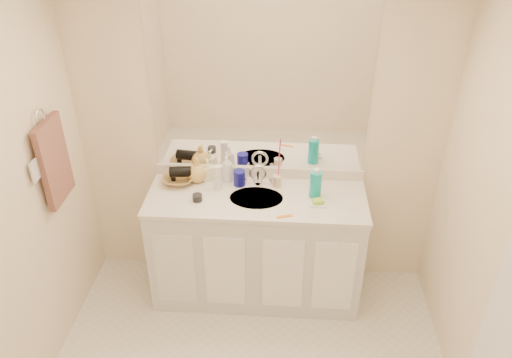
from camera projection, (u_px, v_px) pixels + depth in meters
name	position (u px, v px, depth m)	size (l,w,h in m)	color
ceiling	(237.00, 1.00, 1.78)	(2.60, 2.60, 0.02)	white
wall_back	(259.00, 137.00, 3.51)	(2.60, 0.02, 2.40)	#F9E5C3
vanity_cabinet	(256.00, 247.00, 3.69)	(1.50, 0.55, 0.85)	silver
countertop	(256.00, 198.00, 3.45)	(1.52, 0.57, 0.03)	silver
backsplash	(259.00, 172.00, 3.65)	(1.52, 0.03, 0.08)	silver
sink_basin	(256.00, 199.00, 3.43)	(0.37, 0.37, 0.02)	beige
faucet	(258.00, 177.00, 3.55)	(0.02, 0.02, 0.11)	silver
mirror	(259.00, 89.00, 3.32)	(1.48, 0.01, 1.20)	white
blue_mug	(239.00, 178.00, 3.54)	(0.08, 0.08, 0.11)	navy
tan_cup	(277.00, 181.00, 3.53)	(0.06, 0.06, 0.08)	beige
toothbrush	(279.00, 168.00, 3.48)	(0.01, 0.01, 0.19)	#EA3D75
mouthwash_bottle	(315.00, 184.00, 3.39)	(0.08, 0.08, 0.19)	#0EAEAD
soap_dish	(318.00, 204.00, 3.36)	(0.11, 0.09, 0.01)	white
green_soap	(318.00, 201.00, 3.35)	(0.08, 0.05, 0.03)	#A4D634
orange_comb	(285.00, 216.00, 3.24)	(0.11, 0.02, 0.00)	orange
dark_jar	(197.00, 198.00, 3.39)	(0.07, 0.07, 0.05)	black
extra_white_bottle	(218.00, 178.00, 3.48)	(0.06, 0.06, 0.18)	white
soap_bottle_white	(227.00, 169.00, 3.57)	(0.08, 0.08, 0.20)	white
soap_bottle_cream	(208.00, 170.00, 3.59)	(0.07, 0.08, 0.16)	#F1F1C5
soap_bottle_yellow	(197.00, 169.00, 3.57)	(0.15, 0.15, 0.19)	#DAAE54
wicker_basket	(178.00, 179.00, 3.58)	(0.23, 0.23, 0.06)	#9F7A40
hair_dryer	(180.00, 172.00, 3.55)	(0.08, 0.08, 0.15)	black
towel_ring	(40.00, 117.00, 2.95)	(0.11, 0.11, 0.01)	silver
hand_towel	(54.00, 161.00, 3.11)	(0.04, 0.32, 0.55)	brown
switch_plate	(35.00, 171.00, 2.92)	(0.01, 0.09, 0.13)	silver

